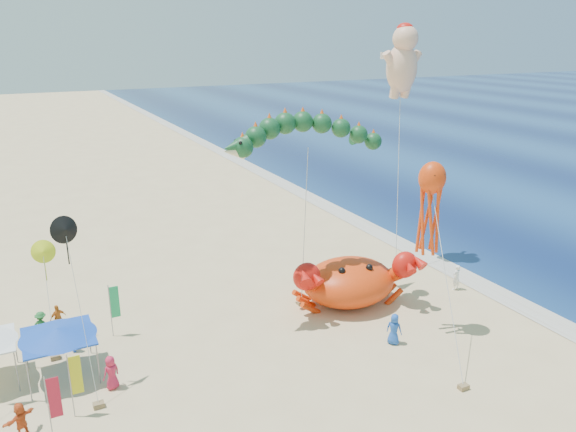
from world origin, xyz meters
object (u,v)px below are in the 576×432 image
object	(u,v)px
cherub_kite	(403,59)
octopus_kite	(431,202)
crab_inflatable	(350,281)
canopy_blue	(58,333)
dragon_kite	(306,139)

from	to	relation	value
cherub_kite	octopus_kite	size ratio (longest dim) A/B	1.73
cherub_kite	octopus_kite	world-z (taller)	cherub_kite
crab_inflatable	cherub_kite	distance (m)	16.08
crab_inflatable	cherub_kite	world-z (taller)	cherub_kite
octopus_kite	canopy_blue	size ratio (longest dim) A/B	2.71
cherub_kite	octopus_kite	bearing A→B (deg)	-117.83
dragon_kite	canopy_blue	distance (m)	16.90
dragon_kite	cherub_kite	size ratio (longest dim) A/B	0.69
crab_inflatable	canopy_blue	xyz separation A→B (m)	(-17.40, -0.31, 0.85)
octopus_kite	canopy_blue	world-z (taller)	octopus_kite
cherub_kite	canopy_blue	distance (m)	28.20
dragon_kite	octopus_kite	bearing A→B (deg)	-50.53
octopus_kite	canopy_blue	distance (m)	20.59
canopy_blue	crab_inflatable	bearing A→B (deg)	1.02
crab_inflatable	octopus_kite	distance (m)	8.03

